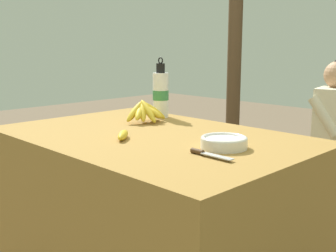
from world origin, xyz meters
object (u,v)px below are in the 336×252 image
object	(u,v)px
water_bottle	(161,94)
knife	(205,153)
wooden_bench	(319,167)
support_post_near	(235,51)
seated_vendor	(326,131)
banana_bunch_ripe	(146,111)
serving_bowl	(224,142)
loose_banana_front	(123,135)
banana_bunch_green	(275,140)

from	to	relation	value
water_bottle	knife	distance (m)	0.89
wooden_bench	support_post_near	world-z (taller)	support_post_near
knife	support_post_near	world-z (taller)	support_post_near
seated_vendor	support_post_near	size ratio (longest dim) A/B	0.48
banana_bunch_ripe	serving_bowl	size ratio (longest dim) A/B	1.36
loose_banana_front	support_post_near	size ratio (longest dim) A/B	0.06
banana_bunch_ripe	water_bottle	world-z (taller)	water_bottle
knife	seated_vendor	world-z (taller)	seated_vendor
wooden_bench	support_post_near	xyz separation A→B (m)	(-0.98, 0.36, 0.75)
knife	serving_bowl	bearing A→B (deg)	101.44
banana_bunch_ripe	wooden_bench	bearing A→B (deg)	69.38
banana_bunch_ripe	wooden_bench	world-z (taller)	banana_bunch_ripe
banana_bunch_ripe	water_bottle	distance (m)	0.20
loose_banana_front	knife	distance (m)	0.43
banana_bunch_ripe	support_post_near	size ratio (longest dim) A/B	0.11
loose_banana_front	wooden_bench	distance (m)	1.55
seated_vendor	support_post_near	distance (m)	1.20
loose_banana_front	seated_vendor	world-z (taller)	seated_vendor
banana_bunch_ripe	serving_bowl	xyz separation A→B (m)	(0.64, -0.16, -0.04)
serving_bowl	water_bottle	size ratio (longest dim) A/B	0.55
support_post_near	knife	bearing A→B (deg)	-56.05
serving_bowl	support_post_near	xyz separation A→B (m)	(-1.19, 1.66, 0.33)
loose_banana_front	seated_vendor	size ratio (longest dim) A/B	0.12
banana_bunch_ripe	banana_bunch_green	bearing A→B (deg)	85.45
banana_bunch_ripe	wooden_bench	size ratio (longest dim) A/B	0.19
knife	banana_bunch_green	distance (m)	1.58
serving_bowl	knife	size ratio (longest dim) A/B	0.98
serving_bowl	wooden_bench	world-z (taller)	serving_bowl
water_bottle	banana_bunch_green	distance (m)	1.06
water_bottle	loose_banana_front	world-z (taller)	water_bottle
loose_banana_front	banana_bunch_green	distance (m)	1.52
wooden_bench	banana_bunch_green	size ratio (longest dim) A/B	6.14
water_bottle	loose_banana_front	bearing A→B (deg)	-59.41
banana_bunch_green	support_post_near	distance (m)	0.96
knife	wooden_bench	size ratio (longest dim) A/B	0.14
wooden_bench	support_post_near	size ratio (longest dim) A/B	0.60
seated_vendor	banana_bunch_green	world-z (taller)	seated_vendor
water_bottle	support_post_near	world-z (taller)	support_post_near
seated_vendor	support_post_near	world-z (taller)	support_post_near
water_bottle	banana_bunch_green	xyz separation A→B (m)	(0.16, 0.97, -0.39)
water_bottle	wooden_bench	world-z (taller)	water_bottle
water_bottle	knife	xyz separation A→B (m)	(0.74, -0.48, -0.12)
loose_banana_front	seated_vendor	xyz separation A→B (m)	(0.24, 1.44, -0.15)
banana_bunch_ripe	seated_vendor	size ratio (longest dim) A/B	0.24
support_post_near	water_bottle	bearing A→B (deg)	-70.20
loose_banana_front	support_post_near	world-z (taller)	support_post_near
serving_bowl	support_post_near	size ratio (longest dim) A/B	0.08
knife	seated_vendor	bearing A→B (deg)	98.30
banana_bunch_ripe	support_post_near	xyz separation A→B (m)	(-0.55, 1.50, 0.30)
knife	banana_bunch_green	bearing A→B (deg)	112.39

